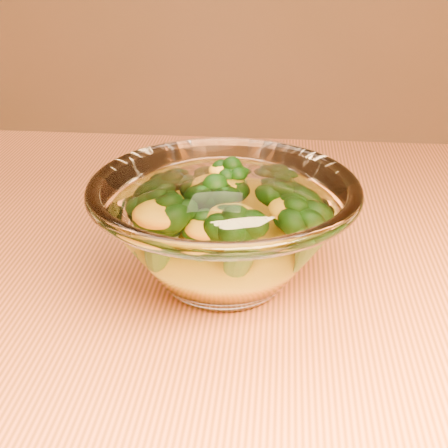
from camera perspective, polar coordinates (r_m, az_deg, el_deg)
The scene contains 4 objects.
table at distance 0.64m, azimuth 1.12°, elevation -12.45°, with size 1.20×0.80×0.75m.
glass_bowl at distance 0.55m, azimuth -0.00°, elevation -0.47°, with size 0.24×0.24×0.11m.
cheese_sauce at distance 0.57m, azimuth -0.00°, elevation -2.47°, with size 0.12×0.12×0.03m, color #FFB315.
broccoli_heap at distance 0.55m, azimuth -0.04°, elevation 0.94°, with size 0.16×0.14×0.07m.
Camera 1 is at (0.04, -0.50, 1.06)m, focal length 50.00 mm.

